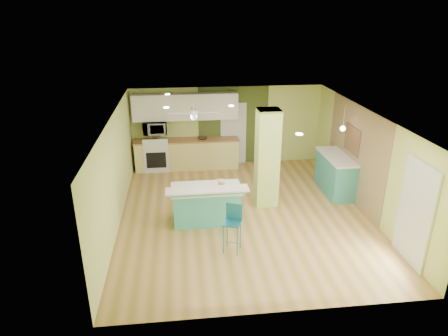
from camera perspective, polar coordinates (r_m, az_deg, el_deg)
The scene contains 23 objects.
floor at distance 10.00m, azimuth 2.83°, elevation -6.48°, with size 6.00×7.00×0.01m, color olive.
ceiling at distance 9.08m, azimuth 3.12°, elevation 7.59°, with size 6.00×7.00×0.01m, color white.
wall_back at distance 12.76m, azimuth 0.43°, elevation 6.02°, with size 6.00×0.01×2.50m, color #C6D270.
wall_front at distance 6.41m, azimuth 8.09°, elevation -11.41°, with size 6.00×0.01×2.50m, color #C6D270.
wall_left at distance 9.48m, azimuth -15.27°, elevation -0.56°, with size 0.01×7.00×2.50m, color #C6D270.
wall_right at distance 10.37m, azimuth 19.58°, elevation 0.89°, with size 0.01×7.00×2.50m, color #C6D270.
wood_panel at distance 10.87m, azimuth 18.19°, elevation 2.02°, with size 0.02×3.40×2.50m, color #846A4B.
olive_accent at distance 12.76m, azimuth 1.33°, elevation 6.03°, with size 2.20×0.02×2.50m, color #424F1F.
interior_door at distance 12.81m, azimuth 1.34°, elevation 4.92°, with size 0.82×0.05×2.00m, color silver.
french_door at distance 8.61m, azimuth 25.61°, elevation -5.87°, with size 0.04×1.08×2.10m, color silver.
column at distance 10.04m, azimuth 6.17°, elevation 1.42°, with size 0.55×0.55×2.50m, color #A6C059.
kitchen_run at distance 12.62m, azimuth -5.29°, elevation 2.03°, with size 3.25×0.63×0.94m.
stove at distance 12.64m, azimuth -9.60°, elevation 1.78°, with size 0.76×0.66×1.08m.
upper_cabinets at distance 12.31m, azimuth -5.55°, elevation 8.70°, with size 3.20×0.34×0.80m, color white.
microwave at distance 12.37m, azimuth -9.85°, elevation 5.67°, with size 0.70×0.48×0.39m, color silver.
ceiling_fan at distance 11.01m, azimuth -4.36°, elevation 7.83°, with size 1.41×1.41×0.61m.
pendant_lamp at distance 10.68m, azimuth 16.61°, elevation 5.45°, with size 0.14×0.14×0.69m.
wall_decor at distance 10.94m, azimuth 17.85°, elevation 3.86°, with size 0.03×0.90×0.70m, color brown.
peninsula at distance 9.45m, azimuth -2.52°, elevation -5.09°, with size 1.86×1.00×0.99m.
bar_stool at distance 8.26m, azimuth 1.31°, elevation -7.45°, with size 0.45×0.45×1.04m.
side_counter at distance 11.33m, azimuth 15.68°, elevation -0.80°, with size 0.69×1.63×1.05m.
fruit_bowl at distance 12.45m, azimuth -3.09°, elevation 4.27°, with size 0.29×0.29×0.07m, color #3C2818.
canister at distance 9.26m, azimuth -0.35°, elevation -2.25°, with size 0.17×0.17×0.18m, color gold.
Camera 1 is at (-1.48, -8.67, 4.76)m, focal length 32.00 mm.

